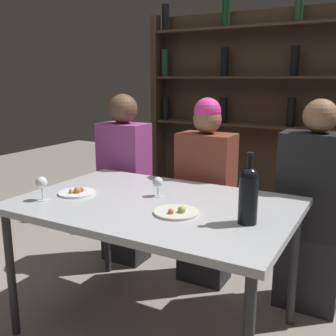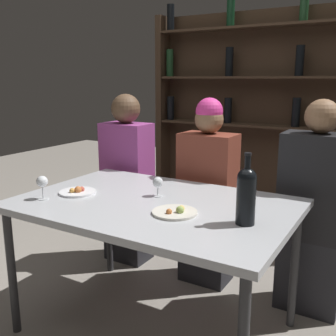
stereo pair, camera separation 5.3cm
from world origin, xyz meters
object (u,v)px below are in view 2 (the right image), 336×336
Objects in this scene: seated_person_center at (207,196)px; food_plate_0 at (175,212)px; food_plate_1 at (78,192)px; seated_person_left at (128,183)px; seated_person_right at (314,215)px; wine_glass_0 at (42,183)px; wine_bottle at (246,193)px; wine_glass_1 at (158,183)px.

food_plate_0 is at bearing -76.64° from seated_person_center.
food_plate_1 is 0.16× the size of seated_person_left.
seated_person_right is at bearing 0.00° from seated_person_left.
wine_glass_0 is at bearing -143.38° from seated_person_right.
food_plate_1 is (-0.63, 0.02, 0.00)m from food_plate_0.
food_plate_1 is 0.16× the size of seated_person_center.
seated_person_left is 1.01× the size of seated_person_center.
seated_person_right reaches higher than wine_bottle.
seated_person_right is at bearing 37.24° from wine_glass_1.
wine_glass_0 is 0.20m from food_plate_1.
seated_person_left is (-1.15, 0.70, -0.27)m from wine_bottle.
wine_glass_1 is (-0.55, 0.16, -0.07)m from wine_bottle.
wine_bottle is at bearing 1.26° from food_plate_1.
seated_person_center is (-0.18, 0.74, -0.15)m from food_plate_0.
wine_glass_1 is 0.30m from food_plate_0.
wine_glass_0 reaches higher than food_plate_1.
wine_bottle reaches higher than wine_glass_1.
food_plate_0 is at bearing -173.10° from wine_bottle.
seated_person_left is at bearing 137.96° from food_plate_0.
wine_bottle is 1.05m from wine_glass_0.
wine_bottle is at bearing -54.49° from seated_person_center.
food_plate_0 is (-0.33, -0.04, -0.13)m from wine_bottle.
wine_bottle is 0.25× the size of seated_person_center.
wine_glass_1 reaches higher than food_plate_0.
food_plate_0 is (0.22, -0.20, -0.06)m from wine_glass_1.
wine_glass_0 is 0.73m from food_plate_0.
food_plate_1 reaches higher than food_plate_0.
wine_glass_1 is at bearing -142.76° from seated_person_right.
seated_person_left is at bearing 180.00° from seated_person_center.
food_plate_1 is (0.08, 0.17, -0.08)m from wine_glass_0.
food_plate_0 is at bearing -42.23° from wine_glass_1.
food_plate_1 is at bearing -155.94° from wine_glass_1.
wine_bottle is 0.91m from seated_person_center.
wine_glass_1 is 0.08× the size of seated_person_left.
food_plate_0 is 0.17× the size of seated_person_left.
wine_glass_0 is 0.58× the size of food_plate_0.
seated_person_center is (-0.50, 0.70, -0.28)m from wine_bottle.
wine_glass_1 is 0.09× the size of seated_person_center.
seated_person_right is at bearing 0.00° from seated_person_center.
seated_person_left is at bearing 138.03° from wine_glass_1.
seated_person_left is at bearing 105.15° from food_plate_1.
seated_person_right is at bearing 56.42° from food_plate_0.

